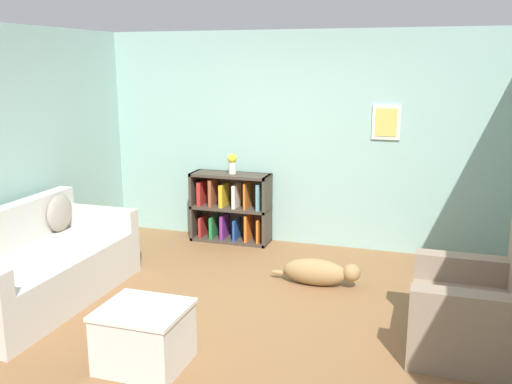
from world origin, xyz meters
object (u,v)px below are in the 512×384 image
(dog, at_px, (319,272))
(recliner_chair, at_px, (481,311))
(couch, at_px, (35,269))
(bookshelf, at_px, (231,208))
(coffee_table, at_px, (144,335))
(vase, at_px, (232,162))

(dog, bearing_deg, recliner_chair, -32.53)
(couch, bearing_deg, bookshelf, 64.48)
(couch, xyz_separation_m, recliner_chair, (3.95, 0.27, 0.01))
(coffee_table, bearing_deg, recliner_chair, 22.76)
(couch, bearing_deg, coffee_table, -25.48)
(recliner_chair, relative_size, vase, 4.04)
(vase, bearing_deg, recliner_chair, -36.12)
(bookshelf, distance_m, coffee_table, 3.11)
(recliner_chair, height_order, vase, vase)
(bookshelf, xyz_separation_m, coffee_table, (0.44, -3.08, -0.18))
(coffee_table, height_order, dog, coffee_table)
(bookshelf, distance_m, recliner_chair, 3.52)
(vase, bearing_deg, couch, -116.31)
(recliner_chair, relative_size, dog, 1.08)
(recliner_chair, distance_m, vase, 3.54)
(bookshelf, relative_size, dog, 1.06)
(bookshelf, bearing_deg, recliner_chair, -36.10)
(dog, height_order, vase, vase)
(couch, height_order, vase, vase)
(couch, distance_m, dog, 2.76)
(coffee_table, distance_m, dog, 2.16)
(dog, xyz_separation_m, vase, (-1.33, 1.11, 0.87))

